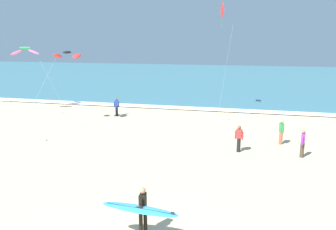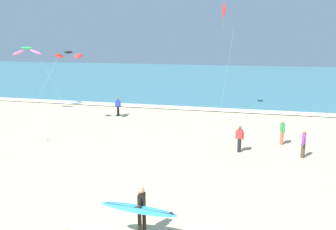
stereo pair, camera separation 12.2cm
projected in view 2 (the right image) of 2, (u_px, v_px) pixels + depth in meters
name	position (u px, v px, depth m)	size (l,w,h in m)	color
ocean_water	(235.00, 77.00, 59.21)	(160.00, 60.00, 0.08)	teal
shoreline_foam	(217.00, 109.00, 31.10)	(160.00, 1.59, 0.01)	white
surfer_lead	(140.00, 209.00, 10.73)	(2.52, 1.01, 1.71)	black
kite_arc_emerald_near	(27.00, 51.00, 29.94)	(4.44, 2.74, 5.88)	pink
kite_arc_charcoal_far	(69.00, 55.00, 24.89)	(2.17, 5.12, 5.65)	red
kite_diamond_scarlet_high	(224.00, 13.00, 28.92)	(1.41, 4.30, 9.73)	red
bystander_purple_top	(304.00, 144.00, 18.32)	(0.25, 0.49, 1.59)	#4C3D2D
bystander_red_top	(240.00, 139.00, 19.27)	(0.49, 0.25, 1.59)	black
bystander_green_top	(282.00, 132.00, 20.66)	(0.29, 0.47, 1.59)	#D8593F
bystander_blue_top	(118.00, 107.00, 28.75)	(0.42, 0.33, 1.59)	black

